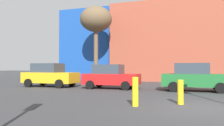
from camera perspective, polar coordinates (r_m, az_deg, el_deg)
name	(u,v)px	position (r m, az deg, el deg)	size (l,w,h in m)	color
ground_plane	(208,108)	(9.26, 22.86, -10.30)	(200.00, 200.00, 0.00)	#38383A
building_backdrop	(216,44)	(31.22, 24.61, 4.34)	(37.60, 13.04, 10.84)	#9E4733
parked_car_0	(50,75)	(18.55, -15.30, -2.94)	(4.23, 2.07, 1.83)	gold
parked_car_1	(111,77)	(16.27, -0.35, -3.43)	(3.97, 1.95, 1.72)	red
parked_car_2	(195,77)	(15.38, 20.00, -3.36)	(4.11, 2.02, 1.78)	#1E662D
bare_tree_0	(96,20)	(24.13, -4.04, 10.59)	(3.33, 3.33, 7.89)	brown
bollard_yellow_0	(180,92)	(9.70, 16.77, -6.98)	(0.24, 0.24, 0.99)	yellow
bollard_yellow_2	(135,92)	(8.87, 5.84, -7.14)	(0.24, 0.24, 1.12)	yellow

